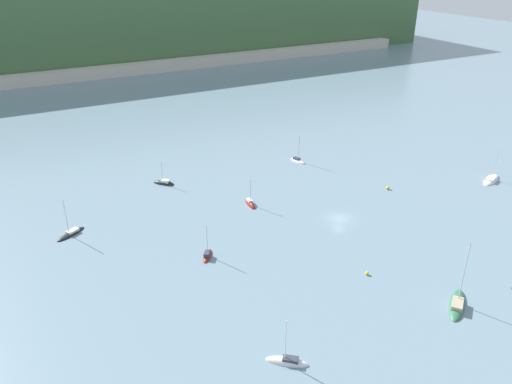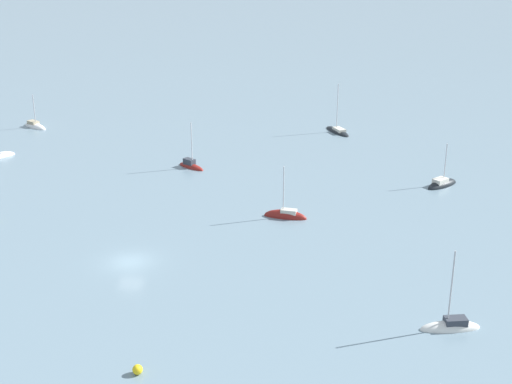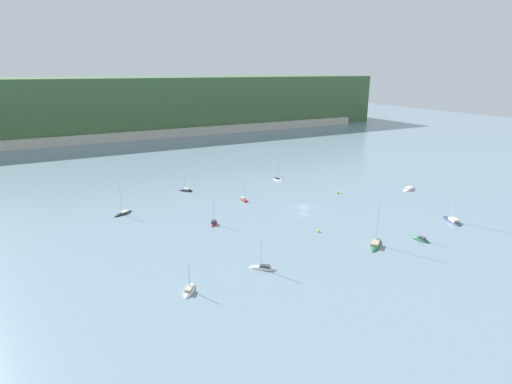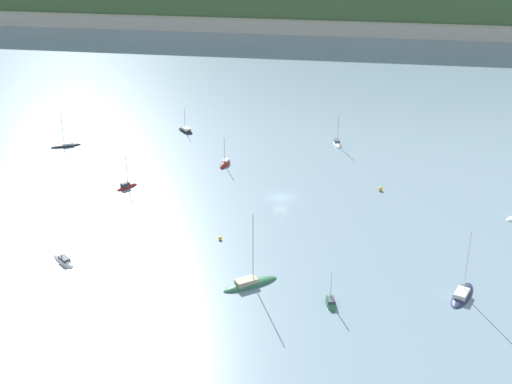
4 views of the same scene
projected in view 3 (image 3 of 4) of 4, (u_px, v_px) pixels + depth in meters
The scene contains 16 objects.
ground_plane at pixel (303, 207), 124.00m from camera, with size 600.00×600.00×0.00m, color slate.
hillside_ridge at pixel (150, 104), 278.73m from camera, with size 337.80×70.87×35.99m.
shore_town_strip at pixel (167, 134), 250.45m from camera, with size 287.13×6.00×4.78m.
sailboat_0 at pixel (189, 291), 76.90m from camera, with size 4.46×5.51×6.31m.
sailboat_1 at pixel (214, 223), 110.36m from camera, with size 3.77×4.59×7.09m.
sailboat_2 at pixel (123, 214), 117.96m from camera, with size 6.63×4.99×8.43m.
sailboat_3 at pixel (409, 189), 142.12m from camera, with size 8.76×5.59×9.34m.
sailboat_4 at pixel (244, 200), 130.16m from camera, with size 1.99×5.19×7.13m.
sailboat_5 at pixel (278, 180), 153.59m from camera, with size 2.60×5.37×7.89m.
sailboat_6 at pixel (375, 245), 96.96m from camera, with size 8.45×7.16×12.25m.
sailboat_7 at pixel (263, 269), 85.50m from camera, with size 5.62×5.04×8.01m.
sailboat_8 at pixel (186, 191), 140.44m from camera, with size 5.07×5.02×6.39m.
sailboat_9 at pixel (452, 221), 112.21m from camera, with size 5.03×8.23×11.01m.
sailboat_10 at pixel (420, 240), 99.77m from camera, with size 2.39×4.88×6.01m.
mooring_buoy_0 at pixel (319, 231), 104.87m from camera, with size 0.63×0.63×0.63m.
mooring_buoy_1 at pixel (338, 193), 137.33m from camera, with size 0.79×0.79×0.79m.
Camera 3 is at (-67.94, -96.55, 40.96)m, focal length 28.00 mm.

